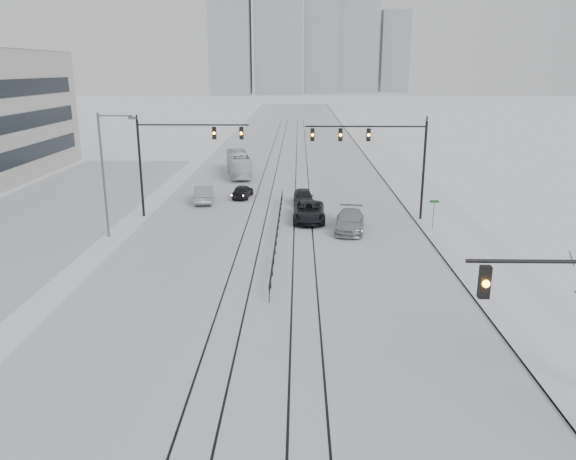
{
  "coord_description": "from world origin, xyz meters",
  "views": [
    {
      "loc": [
        1.52,
        -9.48,
        11.98
      ],
      "look_at": [
        0.94,
        20.91,
        3.2
      ],
      "focal_mm": 35.0,
      "sensor_mm": 36.0,
      "label": 1
    }
  ],
  "objects_px": {
    "sedan_nb_right": "(350,221)",
    "sedan_nb_far": "(304,197)",
    "box_truck": "(239,164)",
    "sedan_sb_inner": "(243,191)",
    "sedan_nb_front": "(309,212)",
    "sedan_sb_outer": "(204,194)"
  },
  "relations": [
    {
      "from": "sedan_sb_inner",
      "to": "sedan_nb_right",
      "type": "xyz_separation_m",
      "value": [
        9.27,
        -11.18,
        0.12
      ]
    },
    {
      "from": "sedan_nb_right",
      "to": "sedan_nb_far",
      "type": "height_order",
      "value": "sedan_nb_right"
    },
    {
      "from": "sedan_sb_inner",
      "to": "sedan_nb_front",
      "type": "distance_m",
      "value": 10.38
    },
    {
      "from": "sedan_nb_far",
      "to": "sedan_sb_outer",
      "type": "bearing_deg",
      "value": 170.89
    },
    {
      "from": "sedan_nb_right",
      "to": "sedan_nb_far",
      "type": "xyz_separation_m",
      "value": [
        -3.44,
        8.46,
        -0.04
      ]
    },
    {
      "from": "sedan_nb_front",
      "to": "box_truck",
      "type": "relative_size",
      "value": 0.58
    },
    {
      "from": "sedan_nb_right",
      "to": "sedan_nb_far",
      "type": "distance_m",
      "value": 9.13
    },
    {
      "from": "sedan_nb_right",
      "to": "box_truck",
      "type": "distance_m",
      "value": 25.24
    },
    {
      "from": "sedan_nb_far",
      "to": "box_truck",
      "type": "distance_m",
      "value": 16.14
    },
    {
      "from": "sedan_sb_inner",
      "to": "sedan_nb_far",
      "type": "distance_m",
      "value": 6.44
    },
    {
      "from": "sedan_sb_inner",
      "to": "sedan_nb_right",
      "type": "relative_size",
      "value": 0.72
    },
    {
      "from": "sedan_sb_outer",
      "to": "box_truck",
      "type": "height_order",
      "value": "box_truck"
    },
    {
      "from": "sedan_sb_outer",
      "to": "box_truck",
      "type": "xyz_separation_m",
      "value": [
        1.8,
        13.55,
        0.56
      ]
    },
    {
      "from": "sedan_nb_right",
      "to": "box_truck",
      "type": "relative_size",
      "value": 0.55
    },
    {
      "from": "sedan_nb_front",
      "to": "box_truck",
      "type": "bearing_deg",
      "value": 111.78
    },
    {
      "from": "sedan_sb_inner",
      "to": "sedan_nb_far",
      "type": "relative_size",
      "value": 0.89
    },
    {
      "from": "sedan_nb_right",
      "to": "sedan_sb_outer",
      "type": "bearing_deg",
      "value": 151.22
    },
    {
      "from": "sedan_nb_front",
      "to": "box_truck",
      "type": "xyz_separation_m",
      "value": [
        -7.78,
        19.93,
        0.57
      ]
    },
    {
      "from": "sedan_sb_outer",
      "to": "sedan_nb_front",
      "type": "relative_size",
      "value": 0.86
    },
    {
      "from": "sedan_nb_right",
      "to": "sedan_sb_inner",
      "type": "bearing_deg",
      "value": 137.05
    },
    {
      "from": "sedan_nb_front",
      "to": "sedan_nb_far",
      "type": "height_order",
      "value": "sedan_nb_front"
    },
    {
      "from": "sedan_sb_inner",
      "to": "sedan_sb_outer",
      "type": "height_order",
      "value": "sedan_sb_outer"
    }
  ]
}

